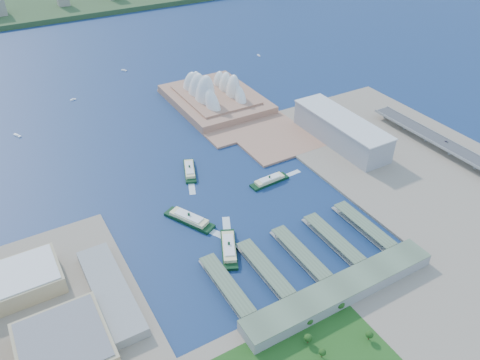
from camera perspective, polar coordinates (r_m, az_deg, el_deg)
ground at (r=518.78m, az=1.13°, el=-4.94°), size 3000.00×3000.00×0.00m
east_land at (r=628.00m, az=22.75°, el=0.10°), size 240.00×500.00×3.00m
peninsula at (r=753.58m, az=-2.11°, el=8.93°), size 135.00×220.00×3.00m
far_shore at (r=1374.14m, az=-21.78°, el=19.02°), size 2200.00×260.00×12.00m
opera_house at (r=755.84m, az=-3.07°, el=11.53°), size 134.00×180.00×58.00m
toaster_building at (r=660.00m, az=12.19°, el=5.94°), size 45.00×155.00×35.00m
expressway at (r=664.25m, az=26.84°, el=1.68°), size 26.00×340.00×11.85m
ferry_wharves at (r=476.43m, az=7.33°, el=-8.95°), size 184.00×90.00×9.30m
terminal_building at (r=443.41m, az=12.16°, el=-13.05°), size 200.00×28.00×12.00m
ferry_a at (r=516.73m, az=-6.23°, el=-4.55°), size 41.09×60.87×11.43m
ferry_b at (r=595.48m, az=-6.17°, el=1.37°), size 31.32×53.76×9.92m
ferry_c at (r=479.57m, az=-1.36°, el=-8.10°), size 38.08×58.81×10.98m
ferry_d at (r=574.16m, az=3.62°, el=0.08°), size 52.01×16.05×9.71m
boat_a at (r=744.27m, az=-25.52°, el=4.95°), size 9.26×14.41×2.75m
boat_b at (r=824.53m, az=-19.69°, el=9.24°), size 9.66×4.27×2.53m
boat_c at (r=966.33m, az=2.29°, el=14.96°), size 4.39×10.94×2.39m
boat_e at (r=918.02m, az=-13.95°, el=12.87°), size 8.66×11.30×2.71m
car_c at (r=687.47m, az=23.85°, el=4.33°), size 1.98×4.87×1.41m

